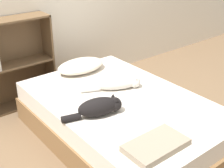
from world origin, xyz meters
The scene contains 7 objects.
ground_plane centered at (0.00, 0.00, 0.00)m, with size 8.00×8.00×0.00m, color brown.
bed centered at (0.00, 0.00, 0.21)m, with size 1.26×1.92×0.42m.
pillow centered at (0.06, 0.76, 0.49)m, with size 0.54×0.33×0.13m.
cat_light centered at (0.12, 0.18, 0.48)m, with size 0.55×0.32×0.14m.
cat_dark centered at (-0.31, -0.09, 0.50)m, with size 0.51×0.25×0.15m.
bookshelf centered at (-0.56, 1.25, 0.52)m, with size 0.88×0.26×1.00m.
blanket_fold centered at (-0.27, -0.69, 0.45)m, with size 0.45×0.26×0.05m.
Camera 1 is at (-1.61, -1.88, 1.79)m, focal length 50.00 mm.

